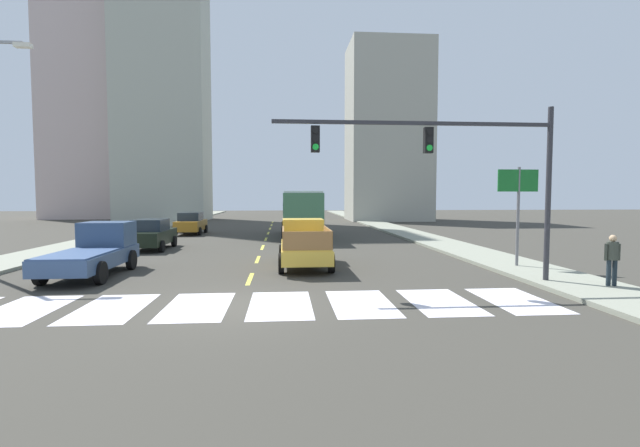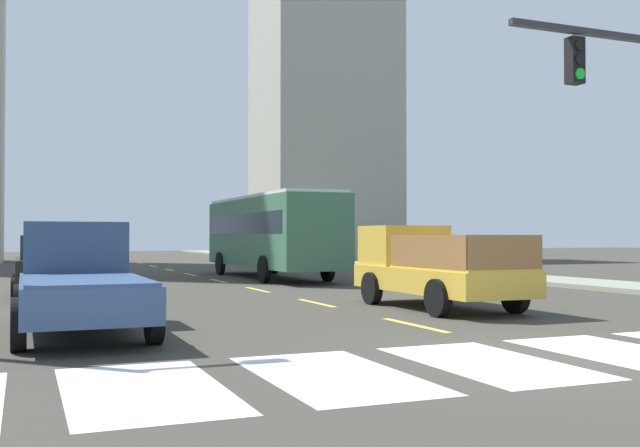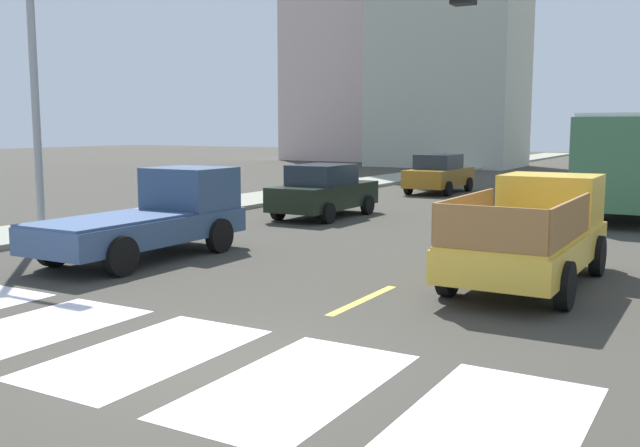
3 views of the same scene
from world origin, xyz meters
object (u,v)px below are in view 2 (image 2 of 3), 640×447
at_px(sedan_near_right, 46,257).
at_px(sedan_near_left, 51,266).
at_px(pickup_stakebed, 429,268).
at_px(city_bus, 271,230).
at_px(pickup_dark, 79,280).

distance_m(sedan_near_right, sedan_near_left, 10.10).
bearing_deg(pickup_stakebed, city_bus, 90.02).
bearing_deg(sedan_near_right, pickup_stakebed, -61.98).
xyz_separation_m(sedan_near_right, sedan_near_left, (-0.15, -10.10, 0.00)).
height_order(pickup_stakebed, sedan_near_left, pickup_stakebed).
xyz_separation_m(pickup_dark, sedan_near_right, (-0.05, 18.14, -0.06)).
xyz_separation_m(city_bus, sedan_near_left, (-8.64, -6.60, -1.09)).
relative_size(pickup_stakebed, sedan_near_left, 1.18).
bearing_deg(sedan_near_left, sedan_near_right, 89.40).
height_order(city_bus, sedan_near_right, city_bus).
bearing_deg(pickup_stakebed, sedan_near_right, 117.73).
distance_m(pickup_dark, city_bus, 16.93).
relative_size(pickup_dark, sedan_near_right, 1.18).
bearing_deg(city_bus, sedan_near_left, -140.37).
height_order(pickup_stakebed, sedan_near_right, pickup_stakebed).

